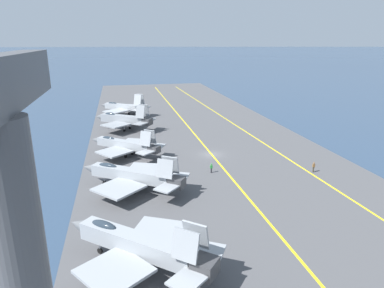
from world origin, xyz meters
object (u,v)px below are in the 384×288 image
at_px(parked_jet_fifth, 124,107).
at_px(crew_green_vest, 211,168).
at_px(parked_jet_nearest, 138,244).
at_px(crew_brown_vest, 314,167).
at_px(parked_jet_third, 125,145).
at_px(parked_jet_fourth, 124,119).
at_px(parked_jet_second, 133,175).

relative_size(parked_jet_fifth, crew_green_vest, 9.02).
xyz_separation_m(parked_jet_nearest, crew_brown_vest, (19.41, -30.76, -1.67)).
distance_m(parked_jet_third, parked_jet_fourth, 20.07).
height_order(parked_jet_nearest, parked_jet_third, parked_jet_nearest).
bearing_deg(crew_brown_vest, crew_green_vest, 78.62).
height_order(parked_jet_third, parked_jet_fifth, parked_jet_fifth).
bearing_deg(parked_jet_third, crew_green_vest, -130.96).
xyz_separation_m(parked_jet_fifth, crew_green_vest, (-49.12, -13.14, -1.67)).
bearing_deg(parked_jet_nearest, crew_brown_vest, -57.75).
bearing_deg(crew_brown_vest, parked_jet_fifth, 29.88).
xyz_separation_m(parked_jet_second, parked_jet_fourth, (36.28, 0.38, 0.38)).
bearing_deg(crew_green_vest, parked_jet_third, 49.04).
height_order(parked_jet_nearest, parked_jet_fifth, parked_jet_fifth).
bearing_deg(parked_jet_third, parked_jet_nearest, -179.70).
bearing_deg(parked_jet_third, parked_jet_fifth, -1.15).
xyz_separation_m(parked_jet_nearest, parked_jet_second, (18.69, -0.40, -0.29)).
xyz_separation_m(parked_jet_third, parked_jet_fourth, (20.07, -0.21, 0.52)).
distance_m(parked_jet_third, parked_jet_fifth, 37.07).
bearing_deg(parked_jet_fifth, parked_jet_third, 178.85).
relative_size(crew_green_vest, crew_brown_vest, 0.92).
relative_size(parked_jet_second, parked_jet_fifth, 1.09).
bearing_deg(crew_brown_vest, parked_jet_third, 63.41).
bearing_deg(parked_jet_fifth, crew_green_vest, -165.02).
bearing_deg(parked_jet_nearest, crew_green_vest, -30.96).
xyz_separation_m(parked_jet_third, crew_green_vest, (-12.05, -13.89, -1.32)).
bearing_deg(parked_jet_second, parked_jet_third, 2.07).
height_order(crew_green_vest, crew_brown_vest, crew_brown_vest).
xyz_separation_m(parked_jet_nearest, parked_jet_third, (34.90, 0.18, -0.43)).
bearing_deg(parked_jet_third, parked_jet_fourth, -0.59).
bearing_deg(parked_jet_nearest, parked_jet_third, 0.30).
bearing_deg(parked_jet_fourth, parked_jet_nearest, 179.97).
height_order(parked_jet_second, crew_green_vest, parked_jet_second).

